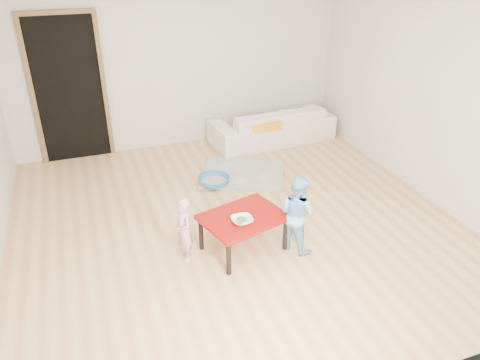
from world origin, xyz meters
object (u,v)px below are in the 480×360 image
bowl (242,220)px  child_blue (297,213)px  sofa (272,125)px  basin (214,181)px  child_pink (184,230)px  red_table (243,233)px

bowl → child_blue: bearing=-4.6°
sofa → bowl: size_ratio=9.07×
sofa → basin: sofa is taller
child_blue → sofa: bearing=-44.7°
sofa → child_blue: 2.89m
child_pink → basin: bearing=139.6°
child_blue → bowl: bearing=58.9°
red_table → basin: bearing=85.5°
sofa → child_blue: child_blue is taller
red_table → child_pink: size_ratio=1.19×
red_table → child_pink: 0.64m
sofa → basin: bearing=35.6°
sofa → bowl: sofa is taller
sofa → red_table: sofa is taller
sofa → basin: size_ratio=4.64×
bowl → basin: 1.62m
bowl → basin: size_ratio=0.51×
red_table → bowl: 0.26m
red_table → bowl: size_ratio=3.82×
basin → red_table: bearing=-94.5°
sofa → child_pink: size_ratio=2.82×
child_pink → basin: 1.61m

